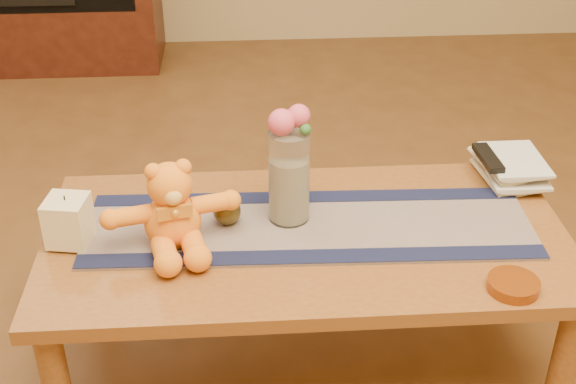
{
  "coord_description": "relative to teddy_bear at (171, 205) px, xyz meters",
  "views": [
    {
      "loc": [
        -0.16,
        -1.69,
        1.6
      ],
      "look_at": [
        -0.05,
        0.0,
        0.58
      ],
      "focal_mm": 47.7,
      "sensor_mm": 36.0,
      "label": 1
    }
  ],
  "objects": [
    {
      "name": "book_top",
      "position": [
        0.9,
        0.27,
        -0.05
      ],
      "size": [
        0.16,
        0.22,
        0.02
      ],
      "primitive_type": "imported",
      "rotation": [
        0.0,
        0.0,
        0.0
      ],
      "color": "beige",
      "rests_on": "book_upper"
    },
    {
      "name": "book_lower",
      "position": [
        0.9,
        0.26,
        -0.09
      ],
      "size": [
        0.17,
        0.23,
        0.02
      ],
      "primitive_type": "imported",
      "rotation": [
        0.0,
        0.0,
        -0.03
      ],
      "color": "beige",
      "rests_on": "book_bottom"
    },
    {
      "name": "teddy_bear",
      "position": [
        0.0,
        0.0,
        0.0
      ],
      "size": [
        0.39,
        0.35,
        0.23
      ],
      "primitive_type": null,
      "rotation": [
        0.0,
        0.0,
        0.23
      ],
      "color": "orange",
      "rests_on": "persian_runner"
    },
    {
      "name": "pillar_candle",
      "position": [
        -0.27,
        0.02,
        -0.05
      ],
      "size": [
        0.12,
        0.12,
        0.12
      ],
      "primitive_type": "cube",
      "rotation": [
        0.0,
        0.0,
        -0.17
      ],
      "color": "#F6E9B5",
      "rests_on": "persian_runner"
    },
    {
      "name": "table_leg_bl",
      "position": [
        -0.29,
        0.32,
        -0.37
      ],
      "size": [
        0.07,
        0.07,
        0.41
      ],
      "primitive_type": "cylinder",
      "color": "brown",
      "rests_on": "floor"
    },
    {
      "name": "floor",
      "position": [
        0.35,
        0.03,
        -0.57
      ],
      "size": [
        5.5,
        5.5,
        0.0
      ],
      "primitive_type": "plane",
      "color": "#593519",
      "rests_on": "ground"
    },
    {
      "name": "book_upper",
      "position": [
        0.89,
        0.27,
        -0.07
      ],
      "size": [
        0.2,
        0.25,
        0.02
      ],
      "primitive_type": "imported",
      "rotation": [
        0.0,
        0.0,
        0.16
      ],
      "color": "beige",
      "rests_on": "book_lower"
    },
    {
      "name": "blue_flower_side",
      "position": [
        0.28,
        0.12,
        0.17
      ],
      "size": [
        0.04,
        0.04,
        0.04
      ],
      "primitive_type": "sphere",
      "color": "#4F51AC",
      "rests_on": "glass_vase"
    },
    {
      "name": "persian_runner",
      "position": [
        0.36,
        0.05,
        -0.12
      ],
      "size": [
        1.21,
        0.39,
        0.01
      ],
      "primitive_type": "cube",
      "rotation": [
        0.0,
        0.0,
        -0.03
      ],
      "color": "#191D46",
      "rests_on": "coffee_table_top"
    },
    {
      "name": "bronze_ball",
      "position": [
        0.14,
        0.08,
        -0.08
      ],
      "size": [
        0.1,
        0.1,
        0.08
      ],
      "primitive_type": "sphere",
      "rotation": [
        0.0,
        0.0,
        -0.36
      ],
      "color": "#4C3D19",
      "rests_on": "persian_runner"
    },
    {
      "name": "runner_border_near",
      "position": [
        0.35,
        -0.09,
        -0.11
      ],
      "size": [
        1.2,
        0.1,
        0.0
      ],
      "primitive_type": "cube",
      "rotation": [
        0.0,
        0.0,
        -0.03
      ],
      "color": "#121637",
      "rests_on": "persian_runner"
    },
    {
      "name": "leaf_sprig",
      "position": [
        0.35,
        0.08,
        0.16
      ],
      "size": [
        0.03,
        0.03,
        0.03
      ],
      "primitive_type": "sphere",
      "color": "#33662D",
      "rests_on": "glass_vase"
    },
    {
      "name": "rose_right",
      "position": [
        0.33,
        0.1,
        0.19
      ],
      "size": [
        0.06,
        0.06,
        0.06
      ],
      "primitive_type": "sphere",
      "color": "#DB4D6A",
      "rests_on": "glass_vase"
    },
    {
      "name": "rose_left",
      "position": [
        0.29,
        0.09,
        0.18
      ],
      "size": [
        0.07,
        0.07,
        0.07
      ],
      "primitive_type": "sphere",
      "color": "#DB4D6A",
      "rests_on": "glass_vase"
    },
    {
      "name": "runner_border_far",
      "position": [
        0.36,
        0.2,
        -0.11
      ],
      "size": [
        1.2,
        0.1,
        0.0
      ],
      "primitive_type": "cube",
      "rotation": [
        0.0,
        0.0,
        -0.03
      ],
      "color": "#121637",
      "rests_on": "persian_runner"
    },
    {
      "name": "table_leg_br",
      "position": [
        0.99,
        0.32,
        -0.37
      ],
      "size": [
        0.07,
        0.07,
        0.41
      ],
      "primitive_type": "cylinder",
      "color": "brown",
      "rests_on": "floor"
    },
    {
      "name": "table_leg_fr",
      "position": [
        0.99,
        -0.26,
        -0.37
      ],
      "size": [
        0.07,
        0.07,
        0.41
      ],
      "primitive_type": "cylinder",
      "color": "brown",
      "rests_on": "floor"
    },
    {
      "name": "candle_wick",
      "position": [
        -0.27,
        0.02,
        0.02
      ],
      "size": [
        0.0,
        0.0,
        0.01
      ],
      "primitive_type": "cylinder",
      "rotation": [
        0.0,
        0.0,
        -0.17
      ],
      "color": "black",
      "rests_on": "pillar_candle"
    },
    {
      "name": "coffee_table_top",
      "position": [
        0.35,
        0.03,
        -0.14
      ],
      "size": [
        1.4,
        0.7,
        0.04
      ],
      "primitive_type": "cube",
      "color": "brown",
      "rests_on": "floor"
    },
    {
      "name": "blue_flower_back",
      "position": [
        0.32,
        0.13,
        0.17
      ],
      "size": [
        0.04,
        0.04,
        0.04
      ],
      "primitive_type": "sphere",
      "color": "#4F51AC",
      "rests_on": "glass_vase"
    },
    {
      "name": "glass_vase",
      "position": [
        0.31,
        0.1,
        0.02
      ],
      "size": [
        0.11,
        0.11,
        0.26
      ],
      "primitive_type": "cylinder",
      "color": "silver",
      "rests_on": "persian_runner"
    },
    {
      "name": "potpourri_fill",
      "position": [
        0.31,
        0.1,
        -0.02
      ],
      "size": [
        0.09,
        0.09,
        0.18
      ],
      "primitive_type": "cylinder",
      "color": "beige",
      "rests_on": "glass_vase"
    },
    {
      "name": "tv_remote",
      "position": [
        0.9,
        0.26,
        -0.04
      ],
      "size": [
        0.05,
        0.16,
        0.02
      ],
      "primitive_type": "cube",
      "rotation": [
        0.0,
        0.0,
        0.05
      ],
      "color": "black",
      "rests_on": "book_top"
    },
    {
      "name": "amber_dish",
      "position": [
        0.82,
        -0.25,
        -0.11
      ],
      "size": [
        0.14,
        0.14,
        0.03
      ],
      "primitive_type": "cylinder",
      "rotation": [
        0.0,
        0.0,
        0.1
      ],
      "color": "#BF5914",
      "rests_on": "coffee_table_top"
    },
    {
      "name": "book_bottom",
      "position": [
        0.9,
        0.27,
        -0.11
      ],
      "size": [
        0.19,
        0.24,
        0.02
      ],
      "primitive_type": "imported",
      "rotation": [
        0.0,
        0.0,
        0.11
      ],
      "color": "beige",
      "rests_on": "coffee_table_top"
    }
  ]
}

